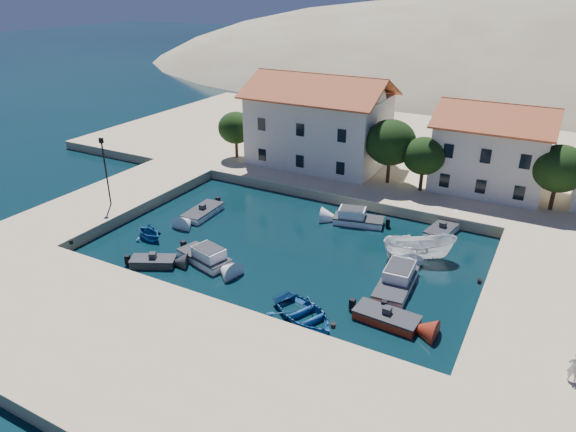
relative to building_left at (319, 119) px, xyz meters
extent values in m
plane|color=black|center=(6.00, -28.00, -5.94)|extent=(400.00, 400.00, 0.00)
cube|color=#D3B790|center=(6.00, -34.00, -5.44)|extent=(52.00, 12.00, 1.00)
cube|color=#D3B790|center=(26.50, -18.00, -5.44)|extent=(11.00, 20.00, 1.00)
cube|color=#D3B790|center=(-13.00, -18.00, -5.44)|extent=(8.00, 20.00, 1.00)
cube|color=#D3B790|center=(8.00, 10.00, -5.44)|extent=(80.00, 36.00, 1.00)
ellipsoid|color=gray|center=(-4.00, 82.00, -25.94)|extent=(198.00, 126.00, 72.00)
cube|color=white|center=(0.00, 0.00, -1.19)|extent=(14.00, 9.00, 7.50)
pyramid|color=#9F4C24|center=(0.00, 0.00, 3.66)|extent=(14.70, 9.45, 2.20)
cube|color=white|center=(18.00, 1.00, -1.69)|extent=(10.00, 8.00, 6.50)
pyramid|color=#9F4C24|center=(18.00, 1.00, 2.46)|extent=(10.50, 8.40, 1.80)
cylinder|color=#382314|center=(-9.00, -3.00, -3.69)|extent=(0.36, 0.36, 2.50)
ellipsoid|color=black|center=(-9.00, -3.00, -1.44)|extent=(4.00, 4.00, 3.60)
cylinder|color=#382314|center=(9.00, -2.50, -3.44)|extent=(0.36, 0.36, 3.00)
ellipsoid|color=black|center=(9.00, -2.50, -0.74)|extent=(5.00, 5.00, 4.50)
cylinder|color=#382314|center=(12.50, -3.00, -3.69)|extent=(0.36, 0.36, 2.50)
ellipsoid|color=black|center=(12.50, -3.00, -1.44)|extent=(4.00, 4.00, 3.60)
cylinder|color=#382314|center=(24.00, -2.00, -3.56)|extent=(0.36, 0.36, 2.75)
ellipsoid|color=black|center=(24.00, -2.00, -1.09)|extent=(4.60, 4.60, 4.14)
cylinder|color=black|center=(-11.50, -20.00, -1.94)|extent=(0.14, 0.14, 6.00)
cube|color=black|center=(-11.50, -20.00, 1.06)|extent=(0.35, 0.25, 0.45)
cylinder|color=black|center=(-8.30, -27.20, -4.79)|extent=(0.36, 0.36, 0.30)
cylinder|color=black|center=(14.00, -27.20, -4.79)|extent=(0.36, 0.36, 0.30)
cylinder|color=black|center=(20.70, -18.00, -4.79)|extent=(0.36, 0.36, 0.30)
cube|color=#2E2F32|center=(-1.64, -25.39, -5.69)|extent=(3.56, 2.77, 0.90)
cube|color=#2E2F32|center=(-1.64, -25.39, -5.36)|extent=(3.65, 2.83, 0.10)
cube|color=#2E2F32|center=(-1.64, -25.39, -5.14)|extent=(0.67, 0.67, 0.50)
cube|color=white|center=(1.39, -23.08, -5.69)|extent=(4.75, 2.97, 0.90)
cube|color=#2E2F32|center=(1.39, -23.08, -5.36)|extent=(4.86, 3.03, 0.10)
cube|color=white|center=(1.39, -23.08, -4.99)|extent=(2.67, 2.15, 0.90)
imported|color=#1A4F90|center=(11.42, -25.97, -5.94)|extent=(6.03, 5.32, 1.03)
cube|color=maroon|center=(16.16, -23.73, -5.69)|extent=(4.08, 2.02, 0.90)
cube|color=#2E2F32|center=(16.16, -23.73, -5.36)|extent=(4.18, 2.06, 0.10)
cube|color=#2E2F32|center=(16.16, -23.73, -5.14)|extent=(0.53, 0.53, 0.50)
cube|color=white|center=(15.48, -19.70, -5.69)|extent=(2.38, 5.25, 0.90)
cube|color=#2E2F32|center=(15.48, -19.70, -5.36)|extent=(2.43, 5.37, 0.10)
cube|color=white|center=(15.48, -19.70, -4.99)|extent=(1.93, 2.82, 0.90)
imported|color=white|center=(15.71, -14.83, -5.94)|extent=(5.92, 4.46, 2.16)
cube|color=white|center=(16.28, -9.47, -5.69)|extent=(2.43, 4.04, 0.90)
cube|color=#2E2F32|center=(16.28, -9.47, -5.36)|extent=(2.48, 4.13, 0.10)
cube|color=#2E2F32|center=(16.28, -9.47, -5.14)|extent=(0.58, 0.58, 0.50)
imported|color=#1A4F90|center=(-5.03, -22.14, -5.94)|extent=(3.45, 3.16, 1.55)
cube|color=white|center=(-3.98, -16.19, -5.69)|extent=(2.12, 4.37, 0.90)
cube|color=#2E2F32|center=(-3.98, -16.19, -5.36)|extent=(2.16, 4.48, 0.10)
cube|color=#2E2F32|center=(-3.98, -16.19, -5.14)|extent=(0.52, 0.52, 0.50)
cube|color=white|center=(9.29, -11.08, -5.69)|extent=(4.57, 2.70, 0.90)
cube|color=#2E2F32|center=(9.29, -11.08, -5.36)|extent=(4.68, 2.76, 0.10)
cube|color=white|center=(9.29, -11.08, -4.99)|extent=(2.55, 2.00, 0.90)
imported|color=beige|center=(26.46, -25.38, -4.06)|extent=(0.71, 0.53, 1.75)
camera|label=1|loc=(23.50, -50.19, 13.66)|focal=32.00mm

